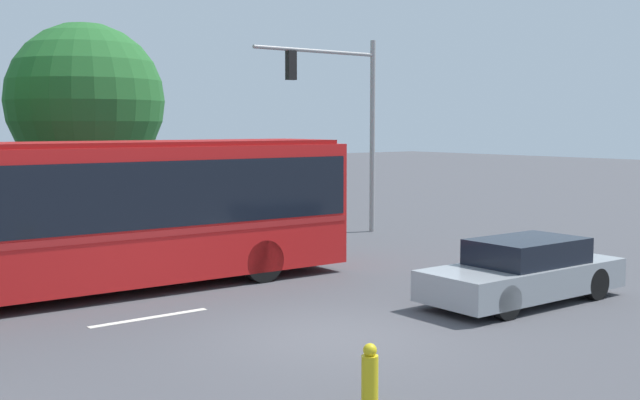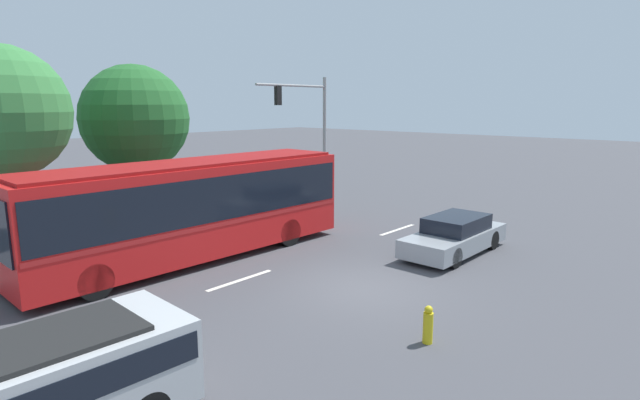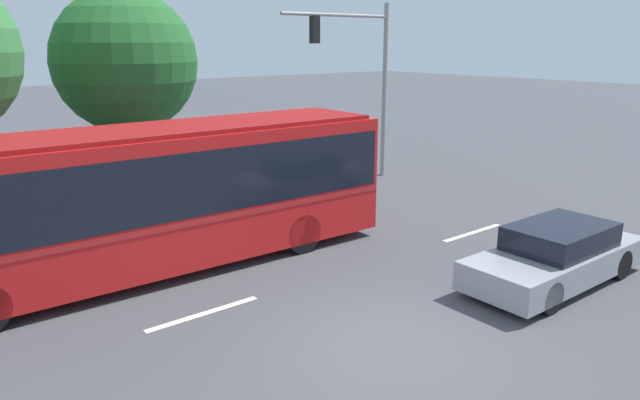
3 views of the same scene
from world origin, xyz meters
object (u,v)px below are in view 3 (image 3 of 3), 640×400
Objects in this scene: sedan_foreground at (556,256)px; traffic_light_pole at (364,67)px; city_bus at (155,191)px; street_tree_centre at (125,62)px.

traffic_light_pole reaches higher than sedan_foreground.
street_tree_centre is (2.96, 8.83, 2.56)m from city_bus.
traffic_light_pole is (3.59, 10.11, 3.59)m from sedan_foreground.
city_bus is 9.66m from street_tree_centre.
city_bus reaches higher than sedan_foreground.
street_tree_centre is at bearing -76.56° from sedan_foreground.
street_tree_centre is at bearing -107.13° from city_bus.
sedan_foreground is 0.72× the size of traffic_light_pole.
sedan_foreground is at bearing 70.42° from traffic_light_pole.
traffic_light_pole is at bearing -157.39° from city_bus.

